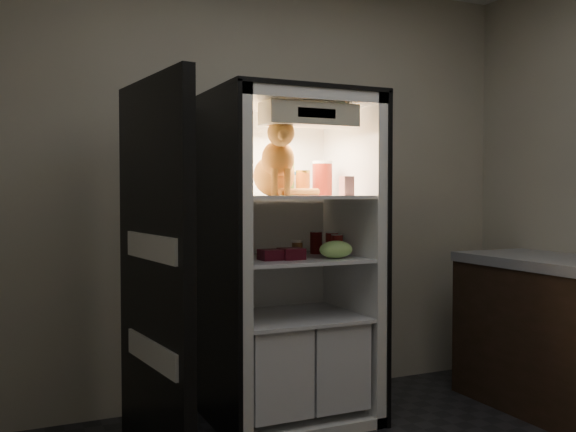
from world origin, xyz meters
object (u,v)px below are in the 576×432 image
cream_carton (347,186)px  soda_can_c (337,245)px  soda_can_b (332,244)px  tabby_cat (276,165)px  berry_box_right (291,254)px  refrigerator (288,282)px  parmesan_shaker (288,178)px  berry_box_left (270,255)px  mayo_tub (293,184)px  condiment_jar (297,248)px  salsa_jar (303,183)px  soda_can_a (316,242)px  grape_bag (336,249)px  pepper_jar (322,178)px

cream_carton → soda_can_c: size_ratio=0.84×
soda_can_b → tabby_cat: bearing=-173.2°
tabby_cat → berry_box_right: (0.07, -0.04, -0.48)m
refrigerator → parmesan_shaker: refrigerator is taller
berry_box_left → berry_box_right: berry_box_right is taller
parmesan_shaker → mayo_tub: bearing=23.2°
mayo_tub → cream_carton: mayo_tub is taller
refrigerator → condiment_jar: 0.20m
salsa_jar → cream_carton: size_ratio=1.36×
tabby_cat → berry_box_right: 0.49m
condiment_jar → berry_box_left: (-0.23, -0.15, -0.02)m
soda_can_a → grape_bag: (-0.02, -0.29, -0.02)m
mayo_tub → grape_bag: size_ratio=0.69×
soda_can_c → grape_bag: soda_can_c is taller
berry_box_left → berry_box_right: size_ratio=0.92×
soda_can_c → condiment_jar: bearing=149.6°
salsa_jar → condiment_jar: bearing=124.7°
soda_can_a → condiment_jar: 0.18m
refrigerator → soda_can_c: 0.35m
parmesan_shaker → grape_bag: parmesan_shaker is taller
berry_box_left → mayo_tub: bearing=40.1°
cream_carton → berry_box_right: (-0.29, 0.10, -0.37)m
pepper_jar → grape_bag: (-0.04, -0.23, -0.40)m
refrigerator → grape_bag: bearing=-48.3°
soda_can_a → condiment_jar: (-0.16, -0.07, -0.02)m
salsa_jar → condiment_jar: size_ratio=1.64×
refrigerator → mayo_tub: bearing=35.6°
salsa_jar → condiment_jar: (-0.02, 0.03, -0.38)m
salsa_jar → soda_can_c: 0.41m
salsa_jar → grape_bag: 0.43m
soda_can_a → soda_can_b: 0.15m
soda_can_a → berry_box_right: 0.36m
grape_bag → berry_box_left: size_ratio=1.72×
refrigerator → tabby_cat: 0.69m
soda_can_c → tabby_cat: bearing=-179.2°
grape_bag → cream_carton: bearing=-48.5°
tabby_cat → berry_box_left: size_ratio=3.85×
mayo_tub → berry_box_right: (-0.11, -0.20, -0.39)m
parmesan_shaker → berry_box_left: bearing=-136.7°
parmesan_shaker → condiment_jar: size_ratio=2.23×
pepper_jar → soda_can_a: 0.39m
parmesan_shaker → berry_box_right: bearing=-109.2°
mayo_tub → soda_can_c: size_ratio=1.08×
soda_can_a → soda_can_b: size_ratio=0.98×
condiment_jar → soda_can_b: bearing=-22.7°
cream_carton → soda_can_a: 0.47m
refrigerator → cream_carton: bearing=-48.3°
grape_bag → berry_box_right: (-0.25, 0.05, -0.02)m
pepper_jar → condiment_jar: bearing=-173.0°
soda_can_a → berry_box_right: size_ratio=1.09×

